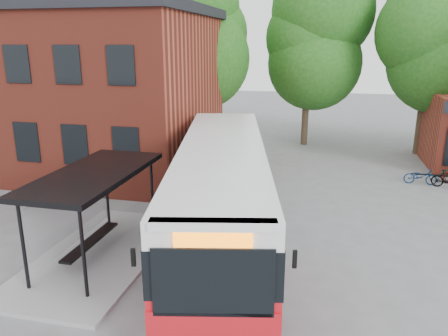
% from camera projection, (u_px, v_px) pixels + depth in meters
% --- Properties ---
extents(ground, '(100.00, 100.00, 0.00)m').
position_uv_depth(ground, '(242.00, 257.00, 14.11)').
color(ground, slate).
extents(station_building, '(18.40, 10.40, 8.50)m').
position_uv_depth(station_building, '(44.00, 88.00, 24.21)').
color(station_building, maroon).
rests_on(station_building, ground).
extents(bus_shelter, '(3.60, 7.00, 2.90)m').
position_uv_depth(bus_shelter, '(97.00, 215.00, 13.76)').
color(bus_shelter, black).
rests_on(bus_shelter, ground).
extents(tree_0, '(7.92, 7.92, 11.00)m').
position_uv_depth(tree_0, '(200.00, 61.00, 28.87)').
color(tree_0, '#1D5215').
rests_on(tree_0, ground).
extents(tree_1, '(7.92, 7.92, 10.40)m').
position_uv_depth(tree_1, '(308.00, 66.00, 28.35)').
color(tree_1, '#1D5215').
rests_on(tree_1, ground).
extents(tree_2, '(7.92, 7.92, 11.00)m').
position_uv_depth(tree_2, '(427.00, 63.00, 25.80)').
color(tree_2, '#1D5215').
rests_on(tree_2, ground).
extents(city_bus, '(5.58, 13.72, 3.41)m').
position_uv_depth(city_bus, '(222.00, 193.00, 15.03)').
color(city_bus, red).
rests_on(city_bus, ground).
extents(bicycle_0, '(1.54, 0.59, 0.80)m').
position_uv_depth(bicycle_0, '(420.00, 176.00, 21.28)').
color(bicycle_0, '#062552').
rests_on(bicycle_0, ground).
extents(bicycle_3, '(1.52, 0.93, 0.89)m').
position_uv_depth(bicycle_3, '(448.00, 179.00, 20.65)').
color(bicycle_3, black).
rests_on(bicycle_3, ground).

